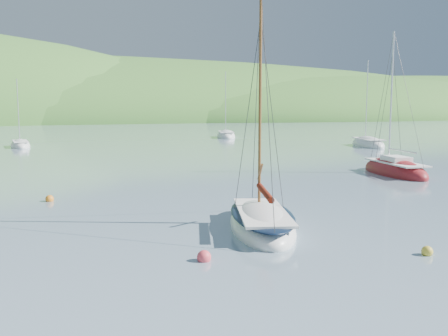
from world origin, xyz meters
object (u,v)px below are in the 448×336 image
object	(u,v)px
distant_sloop_a	(20,146)
distant_sloop_d	(368,145)
daysailer_white	(262,223)
distant_sloop_b	(226,136)
sloop_red	(395,171)

from	to	relation	value
distant_sloop_a	distant_sloop_d	bearing A→B (deg)	-24.01
daysailer_white	distant_sloop_b	size ratio (longest dim) A/B	0.96
daysailer_white	distant_sloop_a	xyz separation A→B (m)	(-10.77, 45.79, -0.07)
sloop_red	distant_sloop_b	distance (m)	42.79
distant_sloop_a	sloop_red	bearing A→B (deg)	-58.20
daysailer_white	distant_sloop_d	bearing A→B (deg)	65.18
distant_sloop_a	distant_sloop_b	distance (m)	30.18
distant_sloop_a	distant_sloop_d	world-z (taller)	distant_sloop_d
sloop_red	daysailer_white	bearing A→B (deg)	-135.20
distant_sloop_a	distant_sloop_b	world-z (taller)	distant_sloop_b
distant_sloop_b	sloop_red	bearing A→B (deg)	-78.00
sloop_red	distant_sloop_d	bearing A→B (deg)	67.17
distant_sloop_b	daysailer_white	bearing A→B (deg)	-93.05
distant_sloop_d	distant_sloop_a	bearing A→B (deg)	177.35
daysailer_white	distant_sloop_d	xyz separation A→B (m)	(28.70, 32.60, -0.04)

